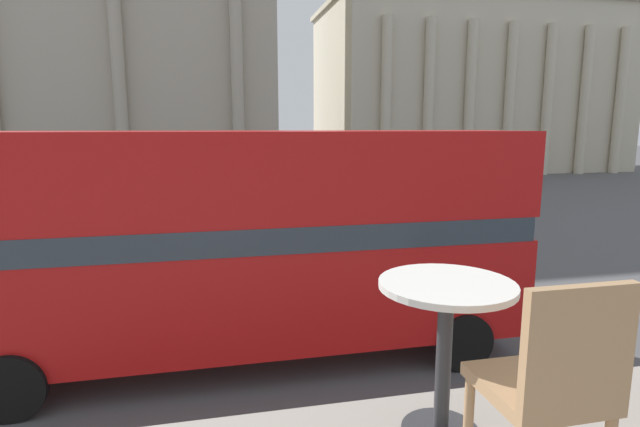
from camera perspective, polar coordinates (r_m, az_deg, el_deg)
The scene contains 12 objects.
double_decker_bus at distance 9.49m, azimuth -8.00°, elevation -2.66°, with size 10.48×2.76×4.45m.
cafe_dining_table at distance 2.34m, azimuth 14.12°, elevation -12.15°, with size 0.60×0.60×0.73m.
cafe_chair_0 at distance 2.01m, azimuth 24.90°, elevation -17.26°, with size 0.40×0.40×0.91m.
plaza_building_left at distance 47.60m, azimuth -26.08°, elevation 18.46°, with size 31.68×14.92×24.77m.
plaza_building_right at distance 57.12m, azimuth 16.26°, elevation 13.38°, with size 30.43×17.12×16.72m.
traffic_light_near at distance 13.81m, azimuth -22.52°, elevation 1.23°, with size 0.42×0.24×4.03m.
traffic_light_mid at distance 22.40m, azimuth -6.88°, elevation 4.45°, with size 0.42×0.24×3.69m.
traffic_light_far at distance 27.82m, azimuth -7.74°, elevation 4.89°, with size 0.42×0.24×3.23m.
car_maroon at distance 31.31m, azimuth -0.82°, elevation 2.90°, with size 4.20×1.93×1.35m.
car_silver at distance 29.10m, azimuth 4.26°, elevation 2.34°, with size 4.20×1.93×1.35m.
pedestrian_white at distance 27.72m, azimuth -22.18°, elevation 2.01°, with size 0.32×0.32×1.83m.
pedestrian_blue at distance 35.29m, azimuth -19.85°, elevation 3.52°, with size 0.32×0.32×1.66m.
Camera 1 is at (0.07, -2.28, 4.53)m, focal length 28.00 mm.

